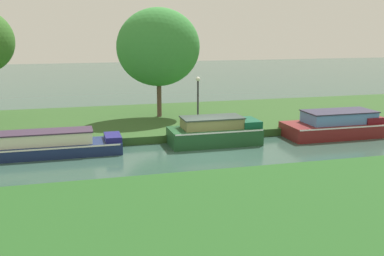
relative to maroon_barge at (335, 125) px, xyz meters
name	(u,v)px	position (x,y,z in m)	size (l,w,h in m)	color
ground_plane	(206,151)	(-7.65, -1.20, -0.62)	(120.00, 120.00, 0.00)	#2F4E43
riverbank_far	(174,119)	(-7.65, 5.80, -0.42)	(72.00, 10.00, 0.40)	#2D5223
riverbank_near	(296,225)	(-7.65, -10.20, -0.42)	(72.00, 10.00, 0.40)	#23521F
maroon_barge	(335,125)	(0.00, 0.00, 0.00)	(5.17, 2.34, 1.39)	maroon
navy_narrowboat	(1,147)	(-16.87, 0.00, -0.08)	(10.92, 1.73, 1.87)	navy
forest_cruiser	(215,132)	(-6.81, 0.00, 0.01)	(4.56, 1.93, 1.41)	#1D4A26
willow_tree_centre	(159,47)	(-8.51, 5.92, 4.00)	(5.04, 3.25, 6.55)	brown
lamp_post	(198,96)	(-7.11, 2.21, 1.55)	(0.24, 0.24, 2.79)	#333338
mooring_post_near	(229,123)	(-5.56, 1.45, 0.11)	(0.17, 0.17, 0.66)	brown
mooring_post_far	(44,135)	(-15.12, 1.45, 0.04)	(0.13, 0.13, 0.52)	#4A3D26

